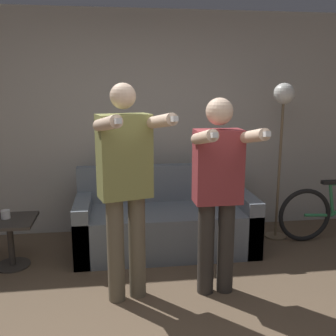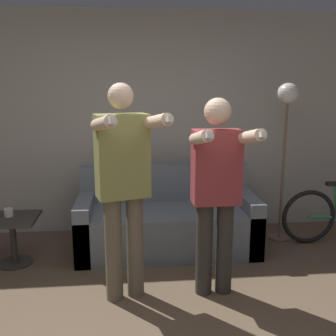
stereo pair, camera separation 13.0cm
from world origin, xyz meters
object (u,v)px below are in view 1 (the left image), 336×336
(person_left, at_px, (126,180))
(cup, at_px, (6,214))
(person_right, at_px, (218,185))
(couch, at_px, (165,223))
(side_table, at_px, (10,233))
(cat, at_px, (127,159))
(floor_lamp, at_px, (283,113))

(person_left, relative_size, cup, 20.57)
(person_left, height_order, person_right, person_left)
(couch, xyz_separation_m, side_table, (-1.56, -0.22, 0.06))
(cup, bearing_deg, cat, 21.62)
(couch, height_order, person_right, person_right)
(person_right, relative_size, side_table, 3.42)
(person_right, xyz_separation_m, side_table, (-1.87, 0.76, -0.61))
(floor_lamp, relative_size, side_table, 3.67)
(person_left, height_order, cup, person_left)
(couch, distance_m, person_right, 1.22)
(couch, xyz_separation_m, floor_lamp, (1.33, 0.15, 1.16))
(couch, height_order, cat, cat)
(person_right, bearing_deg, cup, 156.21)
(person_left, bearing_deg, side_table, 130.46)
(person_left, height_order, floor_lamp, floor_lamp)
(floor_lamp, xyz_separation_m, side_table, (-2.88, -0.37, -1.10))
(person_left, relative_size, cat, 3.50)
(couch, relative_size, cat, 3.72)
(person_right, height_order, cup, person_right)
(person_right, xyz_separation_m, floor_lamp, (1.02, 1.13, 0.49))
(side_table, bearing_deg, couch, 7.95)
(couch, height_order, floor_lamp, floor_lamp)
(person_right, bearing_deg, couch, 106.64)
(floor_lamp, height_order, cup, floor_lamp)
(floor_lamp, bearing_deg, cup, -173.63)
(couch, distance_m, side_table, 1.57)
(side_table, height_order, cup, cup)
(floor_lamp, height_order, side_table, floor_lamp)
(cat, distance_m, side_table, 1.41)
(couch, bearing_deg, side_table, -172.05)
(side_table, bearing_deg, cat, 24.00)
(person_left, distance_m, person_right, 0.75)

